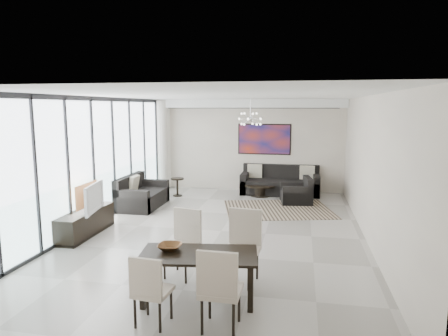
% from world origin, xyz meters
% --- Properties ---
extents(room_shell, '(6.00, 9.00, 2.90)m').
position_xyz_m(room_shell, '(0.46, 0.00, 1.45)').
color(room_shell, '#A8A39B').
rests_on(room_shell, ground).
extents(window_wall, '(0.37, 8.95, 2.90)m').
position_xyz_m(window_wall, '(-2.86, 0.00, 1.47)').
color(window_wall, silver).
rests_on(window_wall, floor).
extents(soffit, '(5.98, 0.40, 0.26)m').
position_xyz_m(soffit, '(0.00, 4.30, 2.77)').
color(soffit, white).
rests_on(soffit, room_shell).
extents(painting, '(1.68, 0.04, 0.98)m').
position_xyz_m(painting, '(0.50, 4.47, 1.65)').
color(painting, '#B13018').
rests_on(painting, room_shell).
extents(chandelier, '(0.66, 0.66, 0.71)m').
position_xyz_m(chandelier, '(0.30, 2.50, 2.35)').
color(chandelier, silver).
rests_on(chandelier, room_shell).
extents(rug, '(3.15, 2.69, 0.01)m').
position_xyz_m(rug, '(1.10, 2.09, 0.01)').
color(rug, black).
rests_on(rug, floor).
extents(coffee_table, '(0.96, 0.96, 0.34)m').
position_xyz_m(coffee_table, '(0.48, 3.67, 0.19)').
color(coffee_table, black).
rests_on(coffee_table, floor).
extents(bowl_coffee, '(0.25, 0.25, 0.08)m').
position_xyz_m(bowl_coffee, '(0.44, 3.66, 0.37)').
color(bowl_coffee, brown).
rests_on(bowl_coffee, coffee_table).
extents(sofa_main, '(2.39, 0.98, 0.87)m').
position_xyz_m(sofa_main, '(1.05, 4.07, 0.29)').
color(sofa_main, black).
rests_on(sofa_main, floor).
extents(loveseat, '(0.94, 1.67, 0.84)m').
position_xyz_m(loveseat, '(-2.55, 1.70, 0.28)').
color(loveseat, black).
rests_on(loveseat, floor).
extents(armchair, '(0.94, 0.98, 0.73)m').
position_xyz_m(armchair, '(1.59, 2.94, 0.25)').
color(armchair, black).
rests_on(armchair, floor).
extents(side_table, '(0.40, 0.40, 0.55)m').
position_xyz_m(side_table, '(-1.98, 3.14, 0.37)').
color(side_table, black).
rests_on(side_table, floor).
extents(tv_console, '(0.47, 1.68, 0.52)m').
position_xyz_m(tv_console, '(-2.76, -0.78, 0.26)').
color(tv_console, black).
rests_on(tv_console, floor).
extents(television, '(0.31, 1.02, 0.59)m').
position_xyz_m(television, '(-2.60, -0.85, 0.82)').
color(television, gray).
rests_on(television, tv_console).
extents(dining_table, '(1.71, 1.02, 0.67)m').
position_xyz_m(dining_table, '(0.31, -3.10, 0.58)').
color(dining_table, black).
rests_on(dining_table, floor).
extents(dining_chair_sw, '(0.46, 0.46, 0.91)m').
position_xyz_m(dining_chair_sw, '(-0.10, -3.91, 0.52)').
color(dining_chair_sw, '#BEAF9D').
rests_on(dining_chair_sw, floor).
extents(dining_chair_se, '(0.49, 0.49, 1.05)m').
position_xyz_m(dining_chair_se, '(0.75, -3.87, 0.61)').
color(dining_chair_se, '#BEAF9D').
rests_on(dining_chair_se, floor).
extents(dining_chair_nw, '(0.59, 0.59, 1.06)m').
position_xyz_m(dining_chair_nw, '(-0.13, -2.32, 0.61)').
color(dining_chair_nw, '#BEAF9D').
rests_on(dining_chair_nw, floor).
extents(dining_chair_ne, '(0.56, 0.56, 1.11)m').
position_xyz_m(dining_chair_ne, '(0.83, -2.36, 0.64)').
color(dining_chair_ne, '#BEAF9D').
rests_on(dining_chair_ne, floor).
extents(bowl_dining, '(0.34, 0.34, 0.08)m').
position_xyz_m(bowl_dining, '(-0.13, -3.04, 0.71)').
color(bowl_dining, brown).
rests_on(bowl_dining, dining_table).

